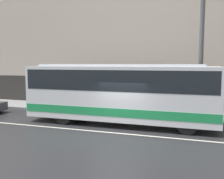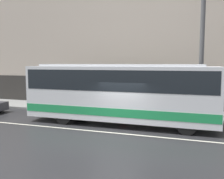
% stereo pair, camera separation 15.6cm
% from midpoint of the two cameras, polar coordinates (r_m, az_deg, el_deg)
% --- Properties ---
extents(ground_plane, '(60.00, 60.00, 0.00)m').
position_cam_midpoint_polar(ground_plane, '(12.71, 1.64, -9.98)').
color(ground_plane, '#262628').
extents(sidewalk, '(60.00, 3.13, 0.15)m').
position_cam_midpoint_polar(sidewalk, '(17.94, 6.85, -5.03)').
color(sidewalk, gray).
rests_on(sidewalk, ground_plane).
extents(building_facade, '(60.00, 0.35, 9.54)m').
position_cam_midpoint_polar(building_facade, '(19.32, 8.06, 9.22)').
color(building_facade, '#B7A899').
rests_on(building_facade, ground_plane).
extents(lane_stripe, '(54.00, 0.14, 0.01)m').
position_cam_midpoint_polar(lane_stripe, '(12.71, 1.64, -9.96)').
color(lane_stripe, beige).
rests_on(lane_stripe, ground_plane).
extents(transit_bus, '(10.81, 2.57, 3.45)m').
position_cam_midpoint_polar(transit_bus, '(14.31, 2.02, -0.24)').
color(transit_bus, silver).
rests_on(transit_bus, ground_plane).
extents(utility_pole_near, '(0.27, 0.27, 8.71)m').
position_cam_midpoint_polar(utility_pole_near, '(16.22, 20.11, 9.19)').
color(utility_pole_near, '#4C4C4F').
rests_on(utility_pole_near, sidewalk).
extents(pedestrian_waiting, '(0.36, 0.36, 1.59)m').
position_cam_midpoint_polar(pedestrian_waiting, '(19.25, 3.01, -1.79)').
color(pedestrian_waiting, maroon).
rests_on(pedestrian_waiting, sidewalk).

